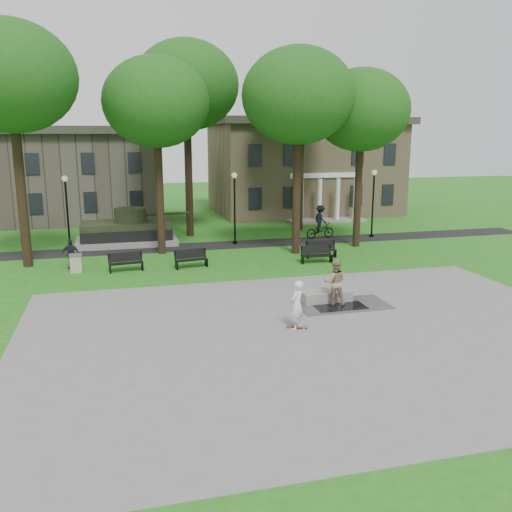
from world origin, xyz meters
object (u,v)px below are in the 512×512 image
Objects in this scene: skateboarder at (297,305)px; cyclist at (320,225)px; trash_bin at (76,263)px; concrete_block at (325,296)px; park_bench_0 at (126,262)px; friend_watching at (335,282)px.

cyclist is (7.49, 16.94, -0.01)m from skateboarder.
concrete_block is at bearing -36.70° from trash_bin.
trash_bin is at bearing -94.11° from skateboarder.
friend_watching is at bearing -51.14° from park_bench_0.
cyclist is at bearing -155.29° from skateboarder.
cyclist is at bearing 17.81° from park_bench_0.
trash_bin reaches higher than concrete_block.
friend_watching is 14.15m from trash_bin.
skateboarder is 1.96× the size of trash_bin.
concrete_block is 3.95m from skateboarder.
friend_watching is 1.08× the size of park_bench_0.
concrete_block is at bearing 149.74° from cyclist.
friend_watching is at bearing 151.11° from cyclist.
park_bench_0 is at bearing -10.43° from trash_bin.
cyclist is at bearing 19.63° from trash_bin.
skateboarder is at bearing 58.94° from friend_watching.
trash_bin is (-11.10, 8.76, -0.53)m from friend_watching.
skateboarder is 0.80× the size of cyclist.
friend_watching is at bearing -177.44° from skateboarder.
skateboarder reaches higher than concrete_block.
friend_watching is 2.07× the size of trash_bin.
cyclist reaches higher than concrete_block.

